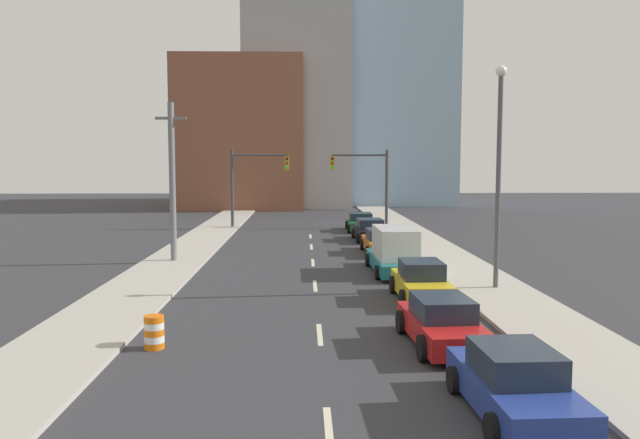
{
  "coord_description": "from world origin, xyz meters",
  "views": [
    {
      "loc": [
        -0.49,
        -3.5,
        5.29
      ],
      "look_at": [
        0.39,
        29.46,
        2.2
      ],
      "focal_mm": 35.0,
      "sensor_mm": 36.0,
      "label": 1
    }
  ],
  "objects_px": {
    "sedan_green": "(360,223)",
    "street_lamp": "(499,163)",
    "sedan_blue": "(514,385)",
    "traffic_signal_right": "(370,177)",
    "box_truck_teal": "(394,252)",
    "traffic_barrel": "(154,332)",
    "sedan_black": "(370,231)",
    "sedan_yellow": "(421,282)",
    "sedan_orange": "(381,242)",
    "sedan_red": "(442,323)",
    "utility_pole_left_mid": "(172,181)",
    "traffic_signal_left": "(249,177)"
  },
  "relations": [
    {
      "from": "sedan_yellow",
      "to": "sedan_blue",
      "type": "bearing_deg",
      "value": -90.29
    },
    {
      "from": "utility_pole_left_mid",
      "to": "sedan_orange",
      "type": "relative_size",
      "value": 1.74
    },
    {
      "from": "sedan_blue",
      "to": "sedan_yellow",
      "type": "xyz_separation_m",
      "value": [
        0.1,
        10.81,
        0.04
      ]
    },
    {
      "from": "street_lamp",
      "to": "sedan_green",
      "type": "height_order",
      "value": "street_lamp"
    },
    {
      "from": "sedan_blue",
      "to": "sedan_orange",
      "type": "bearing_deg",
      "value": 87.78
    },
    {
      "from": "utility_pole_left_mid",
      "to": "sedan_orange",
      "type": "xyz_separation_m",
      "value": [
        11.22,
        3.11,
        -3.62
      ]
    },
    {
      "from": "traffic_barrel",
      "to": "sedan_orange",
      "type": "bearing_deg",
      "value": 64.49
    },
    {
      "from": "traffic_barrel",
      "to": "sedan_black",
      "type": "xyz_separation_m",
      "value": [
        8.68,
        24.02,
        0.18
      ]
    },
    {
      "from": "box_truck_teal",
      "to": "sedan_green",
      "type": "height_order",
      "value": "box_truck_teal"
    },
    {
      "from": "sedan_blue",
      "to": "sedan_red",
      "type": "xyz_separation_m",
      "value": [
        -0.4,
        4.97,
        -0.0
      ]
    },
    {
      "from": "traffic_signal_right",
      "to": "sedan_green",
      "type": "xyz_separation_m",
      "value": [
        -0.95,
        -2.18,
        -3.39
      ]
    },
    {
      "from": "traffic_signal_right",
      "to": "sedan_yellow",
      "type": "xyz_separation_m",
      "value": [
        -0.82,
        -25.99,
        -3.33
      ]
    },
    {
      "from": "sedan_black",
      "to": "traffic_signal_left",
      "type": "bearing_deg",
      "value": 136.32
    },
    {
      "from": "street_lamp",
      "to": "sedan_yellow",
      "type": "height_order",
      "value": "street_lamp"
    },
    {
      "from": "traffic_barrel",
      "to": "box_truck_teal",
      "type": "xyz_separation_m",
      "value": [
        8.53,
        11.76,
        0.55
      ]
    },
    {
      "from": "sedan_black",
      "to": "utility_pole_left_mid",
      "type": "bearing_deg",
      "value": -143.04
    },
    {
      "from": "traffic_signal_left",
      "to": "sedan_orange",
      "type": "relative_size",
      "value": 1.29
    },
    {
      "from": "traffic_signal_right",
      "to": "sedan_black",
      "type": "bearing_deg",
      "value": -96.09
    },
    {
      "from": "sedan_yellow",
      "to": "sedan_orange",
      "type": "relative_size",
      "value": 0.9
    },
    {
      "from": "traffic_signal_left",
      "to": "sedan_red",
      "type": "distance_m",
      "value": 33.06
    },
    {
      "from": "traffic_signal_right",
      "to": "utility_pole_left_mid",
      "type": "distance_m",
      "value": 20.72
    },
    {
      "from": "sedan_green",
      "to": "traffic_signal_left",
      "type": "bearing_deg",
      "value": 166.6
    },
    {
      "from": "traffic_barrel",
      "to": "street_lamp",
      "type": "distance_m",
      "value": 15.09
    },
    {
      "from": "traffic_signal_left",
      "to": "sedan_green",
      "type": "height_order",
      "value": "traffic_signal_left"
    },
    {
      "from": "sedan_red",
      "to": "sedan_yellow",
      "type": "relative_size",
      "value": 1.04
    },
    {
      "from": "utility_pole_left_mid",
      "to": "street_lamp",
      "type": "distance_m",
      "value": 16.45
    },
    {
      "from": "traffic_signal_right",
      "to": "box_truck_teal",
      "type": "height_order",
      "value": "traffic_signal_right"
    },
    {
      "from": "sedan_yellow",
      "to": "box_truck_teal",
      "type": "bearing_deg",
      "value": 91.92
    },
    {
      "from": "sedan_yellow",
      "to": "sedan_orange",
      "type": "bearing_deg",
      "value": 90.4
    },
    {
      "from": "box_truck_teal",
      "to": "sedan_orange",
      "type": "height_order",
      "value": "box_truck_teal"
    },
    {
      "from": "sedan_black",
      "to": "box_truck_teal",
      "type": "bearing_deg",
      "value": -92.31
    },
    {
      "from": "sedan_yellow",
      "to": "sedan_red",
      "type": "bearing_deg",
      "value": -94.69
    },
    {
      "from": "traffic_signal_left",
      "to": "utility_pole_left_mid",
      "type": "xyz_separation_m",
      "value": [
        -2.48,
        -16.85,
        0.24
      ]
    },
    {
      "from": "street_lamp",
      "to": "box_truck_teal",
      "type": "xyz_separation_m",
      "value": [
        -3.58,
        4.1,
        -4.2
      ]
    },
    {
      "from": "traffic_signal_right",
      "to": "sedan_blue",
      "type": "distance_m",
      "value": 36.97
    },
    {
      "from": "sedan_red",
      "to": "sedan_black",
      "type": "height_order",
      "value": "sedan_black"
    },
    {
      "from": "sedan_blue",
      "to": "sedan_yellow",
      "type": "bearing_deg",
      "value": 87.42
    },
    {
      "from": "traffic_barrel",
      "to": "sedan_green",
      "type": "distance_m",
      "value": 30.94
    },
    {
      "from": "traffic_barrel",
      "to": "sedan_red",
      "type": "bearing_deg",
      "value": 0.55
    },
    {
      "from": "sedan_green",
      "to": "street_lamp",
      "type": "bearing_deg",
      "value": -80.14
    },
    {
      "from": "traffic_signal_left",
      "to": "sedan_blue",
      "type": "xyz_separation_m",
      "value": [
        8.67,
        -36.81,
        -3.37
      ]
    },
    {
      "from": "sedan_orange",
      "to": "sedan_green",
      "type": "relative_size",
      "value": 1.04
    },
    {
      "from": "sedan_black",
      "to": "sedan_yellow",
      "type": "bearing_deg",
      "value": -91.55
    },
    {
      "from": "sedan_blue",
      "to": "sedan_green",
      "type": "relative_size",
      "value": 0.95
    },
    {
      "from": "sedan_orange",
      "to": "sedan_yellow",
      "type": "bearing_deg",
      "value": -90.53
    },
    {
      "from": "street_lamp",
      "to": "sedan_orange",
      "type": "bearing_deg",
      "value": 108.12
    },
    {
      "from": "traffic_barrel",
      "to": "sedan_green",
      "type": "relative_size",
      "value": 0.21
    },
    {
      "from": "utility_pole_left_mid",
      "to": "sedan_blue",
      "type": "relative_size",
      "value": 1.91
    },
    {
      "from": "traffic_signal_left",
      "to": "sedan_black",
      "type": "height_order",
      "value": "traffic_signal_left"
    },
    {
      "from": "traffic_barrel",
      "to": "sedan_red",
      "type": "height_order",
      "value": "sedan_red"
    }
  ]
}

